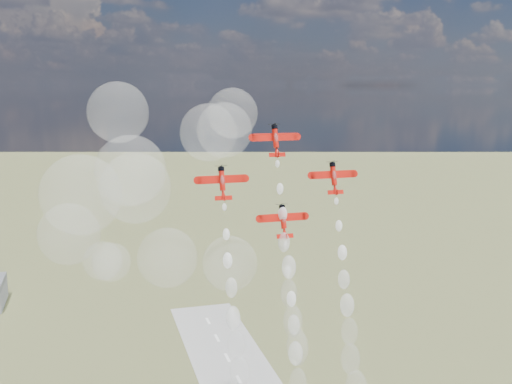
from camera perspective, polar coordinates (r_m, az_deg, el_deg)
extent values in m
cylinder|color=red|center=(149.97, 1.86, 5.18)|extent=(1.35, 2.90, 5.19)
cylinder|color=black|center=(150.61, 1.77, 6.17)|extent=(1.55, 1.77, 1.41)
cube|color=red|center=(150.35, 1.81, 5.25)|extent=(11.78, 0.83, 1.90)
cube|color=white|center=(149.53, 0.63, 5.22)|extent=(4.64, 0.20, 0.51)
cube|color=white|center=(151.45, 2.96, 5.27)|extent=(4.64, 0.20, 0.51)
cube|color=red|center=(148.92, 2.03, 3.57)|extent=(4.25, 0.45, 1.04)
cube|color=red|center=(148.20, 2.12, 3.56)|extent=(0.14, 1.96, 1.72)
ellipsoid|color=silver|center=(149.46, 1.92, 5.19)|extent=(1.06, 1.67, 2.57)
cone|color=red|center=(149.16, 1.99, 3.85)|extent=(1.35, 2.09, 2.81)
cylinder|color=red|center=(144.23, -3.26, 1.13)|extent=(1.35, 2.90, 5.19)
cylinder|color=black|center=(144.70, -3.35, 2.18)|extent=(1.55, 1.77, 1.41)
cube|color=red|center=(144.61, -3.30, 1.21)|extent=(11.78, 0.83, 1.90)
cube|color=white|center=(144.07, -4.54, 1.15)|extent=(4.64, 0.20, 0.51)
cube|color=white|center=(145.43, -2.08, 1.26)|extent=(4.64, 0.20, 0.51)
cube|color=red|center=(143.44, -3.11, -0.57)|extent=(4.25, 0.45, 1.04)
cube|color=red|center=(142.71, -3.04, -0.60)|extent=(0.14, 1.96, 1.72)
ellipsoid|color=silver|center=(143.70, -3.21, 1.13)|extent=(1.06, 1.67, 2.57)
cone|color=red|center=(143.64, -3.14, -0.27)|extent=(1.35, 2.09, 2.81)
cylinder|color=red|center=(153.08, 7.40, 1.58)|extent=(1.35, 2.90, 5.19)
cylinder|color=black|center=(153.52, 7.29, 2.57)|extent=(1.55, 1.77, 1.41)
cube|color=red|center=(153.43, 7.34, 1.66)|extent=(11.78, 0.83, 1.90)
cube|color=white|center=(152.32, 6.22, 1.61)|extent=(4.64, 0.20, 0.51)
cube|color=white|center=(154.80, 8.41, 1.70)|extent=(4.64, 0.20, 0.51)
cube|color=red|center=(152.33, 7.59, -0.02)|extent=(4.25, 0.45, 1.04)
cube|color=red|center=(151.65, 7.70, -0.05)|extent=(0.14, 1.96, 1.72)
ellipsoid|color=silver|center=(152.58, 7.47, 1.58)|extent=(1.06, 1.67, 2.57)
cone|color=red|center=(152.52, 7.54, 0.26)|extent=(1.35, 2.09, 2.81)
cylinder|color=red|center=(146.73, 2.60, -2.53)|extent=(1.35, 2.90, 5.19)
cylinder|color=black|center=(147.00, 2.50, -1.49)|extent=(1.55, 1.77, 1.41)
cube|color=red|center=(147.07, 2.55, -2.44)|extent=(11.78, 0.83, 1.90)
cube|color=white|center=(146.23, 1.35, -2.52)|extent=(4.64, 0.20, 0.51)
cube|color=white|center=(148.20, 3.70, -2.36)|extent=(4.64, 0.20, 0.51)
cube|color=red|center=(146.25, 2.78, -4.21)|extent=(4.25, 0.45, 1.04)
cube|color=red|center=(145.55, 2.87, -4.26)|extent=(0.14, 1.96, 1.72)
ellipsoid|color=silver|center=(146.22, 2.66, -2.54)|extent=(1.06, 1.67, 2.57)
cone|color=red|center=(146.39, 2.73, -3.92)|extent=(1.35, 2.09, 2.81)
sphere|color=white|center=(148.60, 2.06, 2.71)|extent=(1.07, 1.07, 1.07)
sphere|color=white|center=(147.45, 2.30, 0.30)|extent=(1.65, 1.65, 1.65)
sphere|color=white|center=(147.00, 2.54, -2.12)|extent=(2.22, 2.22, 2.22)
sphere|color=white|center=(146.51, 2.68, -4.80)|extent=(2.80, 2.80, 2.80)
sphere|color=white|center=(145.89, 3.15, -7.16)|extent=(3.37, 3.37, 3.37)
sphere|color=white|center=(146.15, 3.15, -9.60)|extent=(3.95, 3.95, 3.95)
sphere|color=white|center=(146.34, 3.53, -12.17)|extent=(4.52, 4.52, 4.52)
sphere|color=white|center=(147.29, 3.96, -14.53)|extent=(5.10, 5.10, 5.10)
sphere|color=white|center=(143.37, -3.03, -1.45)|extent=(1.07, 1.07, 1.07)
sphere|color=white|center=(142.83, -2.85, -4.04)|extent=(1.65, 1.65, 1.65)
sphere|color=white|center=(142.45, -2.72, -6.53)|extent=(2.22, 2.22, 2.22)
sphere|color=white|center=(142.44, -2.36, -9.09)|extent=(2.80, 2.80, 2.80)
sphere|color=white|center=(142.67, -2.20, -11.91)|extent=(3.37, 3.37, 3.37)
sphere|color=white|center=(142.55, -1.90, -14.30)|extent=(3.95, 3.95, 3.95)
sphere|color=white|center=(143.48, -1.57, -16.78)|extent=(4.52, 4.52, 4.52)
sphere|color=white|center=(152.16, 7.66, -0.87)|extent=(1.07, 1.07, 1.07)
sphere|color=white|center=(151.66, 7.90, -3.21)|extent=(1.65, 1.65, 1.65)
sphere|color=white|center=(151.13, 8.22, -5.73)|extent=(2.22, 2.22, 2.22)
sphere|color=white|center=(151.11, 8.37, -8.23)|extent=(2.80, 2.80, 2.80)
sphere|color=white|center=(151.67, 8.67, -10.61)|extent=(3.37, 3.37, 3.37)
sphere|color=white|center=(152.17, 8.89, -12.98)|extent=(3.95, 3.95, 3.95)
sphere|color=white|center=(153.17, 8.98, -15.43)|extent=(4.52, 4.52, 4.52)
sphere|color=white|center=(146.28, 2.83, -5.09)|extent=(1.07, 1.07, 1.07)
sphere|color=white|center=(146.06, 3.05, -7.56)|extent=(1.65, 1.65, 1.65)
sphere|color=white|center=(146.48, 3.39, -10.13)|extent=(2.22, 2.22, 2.22)
sphere|color=white|center=(146.72, 3.62, -12.50)|extent=(2.80, 2.80, 2.80)
sphere|color=white|center=(147.30, 3.79, -15.09)|extent=(3.37, 3.37, 3.37)
sphere|color=white|center=(148.22, 4.04, -17.62)|extent=(3.95, 3.95, 3.95)
sphere|color=white|center=(158.72, -2.51, -6.81)|extent=(14.58, 14.58, 14.58)
sphere|color=white|center=(166.28, -13.64, -6.49)|extent=(10.51, 10.51, 10.51)
sphere|color=white|center=(172.73, -17.36, -3.85)|extent=(17.02, 17.02, 17.02)
sphere|color=white|center=(169.46, -13.00, 7.40)|extent=(16.81, 16.81, 16.81)
sphere|color=white|center=(171.05, -8.43, -6.20)|extent=(16.94, 16.94, 16.94)
sphere|color=white|center=(169.56, -3.04, 5.91)|extent=(15.67, 15.67, 15.67)
sphere|color=white|center=(165.78, -16.33, -0.25)|extent=(21.65, 21.65, 21.65)
sphere|color=white|center=(152.06, -11.85, 2.03)|extent=(17.76, 17.76, 17.76)
sphere|color=white|center=(168.46, -11.42, 0.38)|extent=(19.74, 19.74, 19.74)
sphere|color=white|center=(176.84, -14.39, -6.37)|extent=(11.13, 11.13, 11.13)
sphere|color=white|center=(169.16, -4.55, 5.66)|extent=(16.27, 16.27, 16.27)
sphere|color=white|center=(158.02, -2.25, 7.50)|extent=(13.24, 13.24, 13.24)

